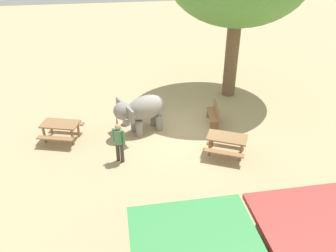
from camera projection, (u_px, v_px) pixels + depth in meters
The scene contains 7 objects.
ground_plane at pixel (182, 130), 14.74m from camera, with size 60.00×60.00×0.00m, color tan.
elephant at pixel (141, 110), 14.12m from camera, with size 2.36×1.85×1.65m.
person_handler at pixel (119, 140), 12.33m from camera, with size 0.45×0.32×1.62m.
wooden_bench at pixel (214, 114), 15.05m from camera, with size 0.57×1.44×0.88m.
picnic_table_near at pixel (61, 127), 13.82m from camera, with size 1.87×1.85×0.78m.
picnic_table_far at pixel (227, 141), 12.94m from camera, with size 2.00×1.99×0.78m.
feed_bucket at pixel (126, 121), 15.13m from camera, with size 0.36×0.36×0.32m, color gray.
Camera 1 is at (2.66, 12.32, 7.66)m, focal length 35.96 mm.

